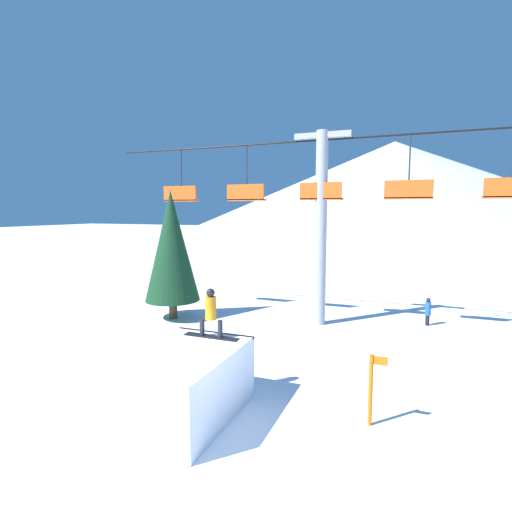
% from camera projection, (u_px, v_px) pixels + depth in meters
% --- Properties ---
extents(ground_plane, '(220.00, 220.00, 0.00)m').
position_uv_depth(ground_plane, '(203.00, 435.00, 8.90)').
color(ground_plane, white).
extents(mountain_ridge, '(82.62, 82.62, 17.44)m').
position_uv_depth(mountain_ridge, '(393.00, 190.00, 73.43)').
color(mountain_ridge, silver).
rests_on(mountain_ridge, ground_plane).
extents(snow_ramp, '(2.31, 3.32, 1.63)m').
position_uv_depth(snow_ramp, '(184.00, 384.00, 9.65)').
color(snow_ramp, white).
rests_on(snow_ramp, ground_plane).
extents(snowboarder, '(1.54, 0.29, 1.32)m').
position_uv_depth(snowboarder, '(211.00, 313.00, 10.52)').
color(snowboarder, black).
rests_on(snowboarder, snow_ramp).
extents(chairlift, '(20.37, 0.51, 8.32)m').
position_uv_depth(chairlift, '(321.00, 213.00, 17.04)').
color(chairlift, '#9E9EA3').
rests_on(chairlift, ground_plane).
extents(pine_tree_near, '(2.49, 2.49, 5.90)m').
position_uv_depth(pine_tree_near, '(172.00, 246.00, 18.17)').
color(pine_tree_near, '#4C3823').
rests_on(pine_tree_near, ground_plane).
extents(trail_marker, '(0.41, 0.10, 1.70)m').
position_uv_depth(trail_marker, '(371.00, 388.00, 9.21)').
color(trail_marker, orange).
rests_on(trail_marker, ground_plane).
extents(distant_skier, '(0.24, 0.24, 1.23)m').
position_uv_depth(distant_skier, '(428.00, 310.00, 17.31)').
color(distant_skier, black).
rests_on(distant_skier, ground_plane).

